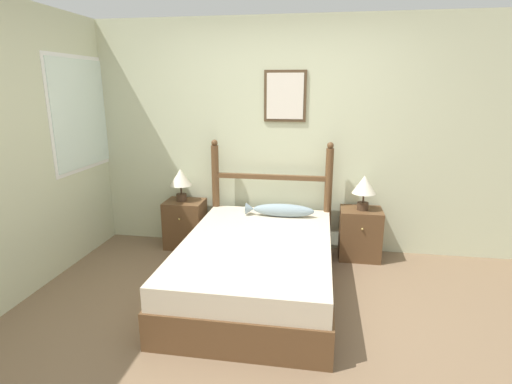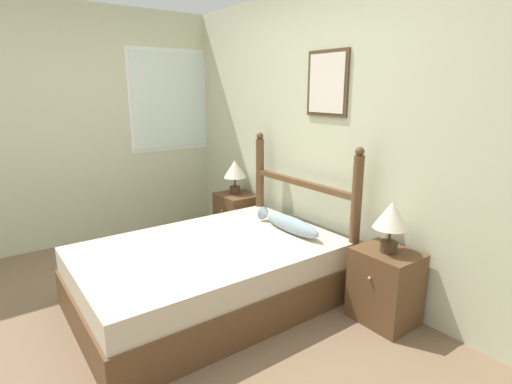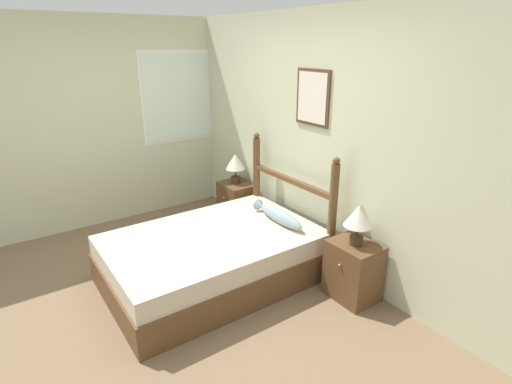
% 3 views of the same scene
% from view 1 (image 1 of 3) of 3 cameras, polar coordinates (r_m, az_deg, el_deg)
% --- Properties ---
extents(ground_plane, '(16.00, 16.00, 0.00)m').
position_cam_1_polar(ground_plane, '(3.31, 0.06, -18.76)').
color(ground_plane, '#7A6047').
extents(wall_back, '(6.40, 0.08, 2.55)m').
position_cam_1_polar(wall_back, '(4.50, 3.64, 7.82)').
color(wall_back, beige).
rests_on(wall_back, ground_plane).
extents(bed, '(1.35, 2.02, 0.49)m').
position_cam_1_polar(bed, '(3.70, 0.11, -10.52)').
color(bed, brown).
rests_on(bed, ground_plane).
extents(headboard, '(1.35, 0.08, 1.26)m').
position_cam_1_polar(headboard, '(4.45, 2.10, -0.28)').
color(headboard, brown).
rests_on(headboard, ground_plane).
extents(nightstand_left, '(0.44, 0.38, 0.55)m').
position_cam_1_polar(nightstand_left, '(4.74, -10.06, -4.49)').
color(nightstand_left, brown).
rests_on(nightstand_left, ground_plane).
extents(nightstand_right, '(0.44, 0.38, 0.55)m').
position_cam_1_polar(nightstand_right, '(4.51, 14.63, -5.77)').
color(nightstand_right, brown).
rests_on(nightstand_right, ground_plane).
extents(table_lamp_left, '(0.25, 0.25, 0.37)m').
position_cam_1_polar(table_lamp_left, '(4.61, -10.72, 1.83)').
color(table_lamp_left, '#422D1E').
rests_on(table_lamp_left, nightstand_left).
extents(table_lamp_right, '(0.25, 0.25, 0.37)m').
position_cam_1_polar(table_lamp_right, '(4.34, 15.19, 0.77)').
color(table_lamp_right, '#422D1E').
rests_on(table_lamp_right, nightstand_right).
extents(fish_pillow, '(0.73, 0.13, 0.14)m').
position_cam_1_polar(fish_pillow, '(4.22, 3.44, -2.61)').
color(fish_pillow, '#8499A3').
rests_on(fish_pillow, bed).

